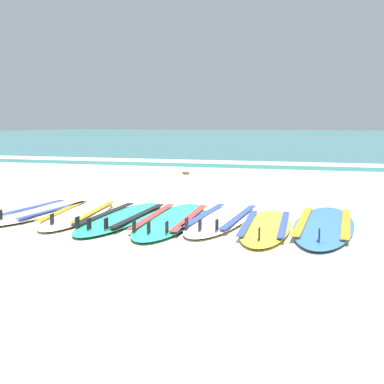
% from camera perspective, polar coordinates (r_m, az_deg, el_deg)
% --- Properties ---
extents(ground_plane, '(80.00, 80.00, 0.00)m').
position_cam_1_polar(ground_plane, '(6.00, -0.43, -3.65)').
color(ground_plane, beige).
extents(sea, '(80.00, 60.00, 0.10)m').
position_cam_1_polar(sea, '(43.28, 15.27, 5.63)').
color(sea, teal).
rests_on(sea, ground).
extents(wave_foam_strip, '(80.00, 1.09, 0.11)m').
position_cam_1_polar(wave_foam_strip, '(13.94, 10.05, 2.74)').
color(wave_foam_strip, white).
rests_on(wave_foam_strip, ground).
extents(surfboard_0, '(0.58, 2.05, 0.18)m').
position_cam_1_polar(surfboard_0, '(7.02, -15.44, -2.01)').
color(surfboard_0, silver).
rests_on(surfboard_0, ground).
extents(surfboard_1, '(0.96, 2.30, 0.18)m').
position_cam_1_polar(surfboard_1, '(6.77, -11.78, -2.23)').
color(surfboard_1, white).
rests_on(surfboard_1, ground).
extents(surfboard_2, '(0.70, 2.35, 0.18)m').
position_cam_1_polar(surfboard_2, '(6.42, -7.30, -2.65)').
color(surfboard_2, '#2DB793').
rests_on(surfboard_2, ground).
extents(surfboard_3, '(0.87, 2.49, 0.18)m').
position_cam_1_polar(surfboard_3, '(6.23, -2.16, -2.91)').
color(surfboard_3, '#2DB793').
rests_on(surfboard_3, ground).
extents(surfboard_4, '(0.60, 2.32, 0.18)m').
position_cam_1_polar(surfboard_4, '(6.30, 3.14, -2.80)').
color(surfboard_4, white).
rests_on(surfboard_4, ground).
extents(surfboard_5, '(0.74, 2.17, 0.18)m').
position_cam_1_polar(surfboard_5, '(5.88, 7.74, -3.59)').
color(surfboard_5, yellow).
rests_on(surfboard_5, ground).
extents(surfboard_6, '(0.70, 2.55, 0.18)m').
position_cam_1_polar(surfboard_6, '(6.08, 13.69, -3.37)').
color(surfboard_6, '#3875CC').
rests_on(surfboard_6, ground).
extents(seaweed_clump_near_shoreline, '(0.18, 0.14, 0.06)m').
position_cam_1_polar(seaweed_clump_near_shoreline, '(12.00, -0.65, 2.01)').
color(seaweed_clump_near_shoreline, '#4C4228').
rests_on(seaweed_clump_near_shoreline, ground).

